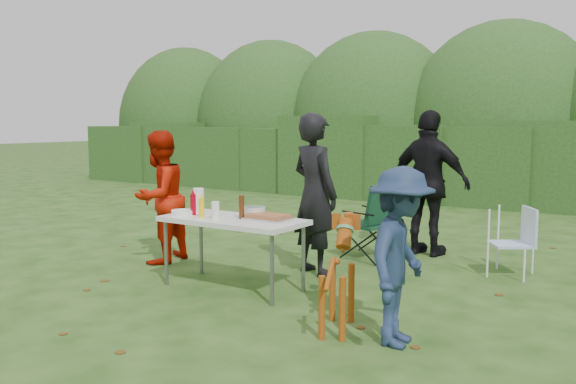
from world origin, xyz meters
The scene contains 20 objects.
ground centered at (0.00, 0.00, 0.00)m, with size 80.00×80.00×0.00m, color #1E4211.
hedge_row centered at (0.00, 8.00, 0.85)m, with size 22.00×1.40×1.70m, color #23471C.
shrub_backdrop centered at (0.00, 9.60, 1.60)m, with size 20.00×2.60×3.20m, color #3D6628.
folding_table centered at (-0.33, 0.19, 0.69)m, with size 1.50×0.70×0.74m.
person_cook centered at (0.05, 1.20, 0.91)m, with size 0.66×0.44×1.82m, color black.
person_red_jacket centered at (-1.82, 0.64, 0.81)m, with size 0.79×0.61×1.62m, color #B01403.
person_black_puffy centered at (0.79, 2.82, 0.94)m, with size 1.10×0.46×1.87m, color black.
child centered at (1.73, -0.37, 0.70)m, with size 0.90×0.52×1.39m, color #1C2D4D.
dog centered at (1.18, -0.35, 0.45)m, with size 0.94×0.38×0.89m, color #92420F, non-canonical shape.
camping_chair centered at (0.21, 2.23, 0.49)m, with size 0.61×0.61×0.98m, color #123C25, non-canonical shape.
lawn_chair centered at (1.95, 2.31, 0.39)m, with size 0.46×0.46×0.78m, color #5B9BD1, non-canonical shape.
food_tray centered at (0.03, 0.30, 0.75)m, with size 0.45×0.30×0.02m, color #B7B7BA.
focaccia_bread centered at (0.03, 0.30, 0.78)m, with size 0.40×0.26×0.04m, color #9E5B33.
mustard_bottle centered at (-0.63, 0.05, 0.84)m, with size 0.06×0.06×0.20m, color yellow.
ketchup_bottle centered at (-0.82, 0.12, 0.85)m, with size 0.06×0.06×0.22m, color #A00012.
beer_bottle centered at (-0.23, 0.20, 0.86)m, with size 0.06×0.06×0.24m, color #47230F.
paper_towel_roll centered at (-0.92, 0.32, 0.87)m, with size 0.12×0.12×0.26m, color white.
cup_stack centered at (-0.44, 0.04, 0.83)m, with size 0.08×0.08×0.18m, color white.
pasta_bowl centered at (-0.23, 0.39, 0.79)m, with size 0.26×0.26×0.10m, color silver.
plate_stack centered at (-0.92, 0.08, 0.77)m, with size 0.24×0.24×0.05m, color white.
Camera 1 is at (3.51, -4.68, 1.73)m, focal length 38.00 mm.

